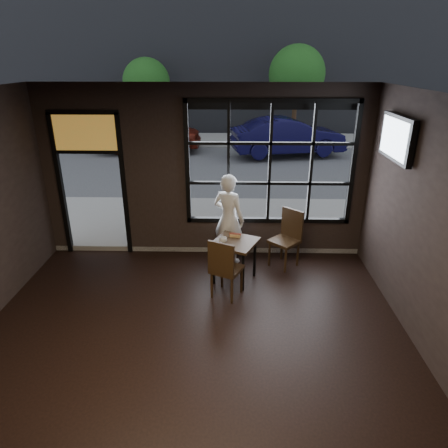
{
  "coord_description": "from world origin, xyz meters",
  "views": [
    {
      "loc": [
        0.54,
        -3.6,
        3.57
      ],
      "look_at": [
        0.4,
        2.2,
        1.15
      ],
      "focal_mm": 32.0,
      "sensor_mm": 36.0,
      "label": 1
    }
  ],
  "objects_px": {
    "cafe_table": "(235,261)",
    "man": "(229,219)",
    "navy_car": "(288,136)",
    "chair_near": "(227,267)"
  },
  "relations": [
    {
      "from": "man",
      "to": "navy_car",
      "type": "bearing_deg",
      "value": -74.26
    },
    {
      "from": "man",
      "to": "cafe_table",
      "type": "bearing_deg",
      "value": 128.64
    },
    {
      "from": "cafe_table",
      "to": "man",
      "type": "height_order",
      "value": "man"
    },
    {
      "from": "cafe_table",
      "to": "chair_near",
      "type": "bearing_deg",
      "value": -80.79
    },
    {
      "from": "chair_near",
      "to": "navy_car",
      "type": "xyz_separation_m",
      "value": [
        2.15,
        9.8,
        0.3
      ]
    },
    {
      "from": "navy_car",
      "to": "cafe_table",
      "type": "bearing_deg",
      "value": 155.94
    },
    {
      "from": "chair_near",
      "to": "man",
      "type": "relative_size",
      "value": 0.6
    },
    {
      "from": "man",
      "to": "navy_car",
      "type": "height_order",
      "value": "man"
    },
    {
      "from": "cafe_table",
      "to": "man",
      "type": "xyz_separation_m",
      "value": [
        -0.11,
        0.72,
        0.48
      ]
    },
    {
      "from": "chair_near",
      "to": "navy_car",
      "type": "height_order",
      "value": "navy_car"
    }
  ]
}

